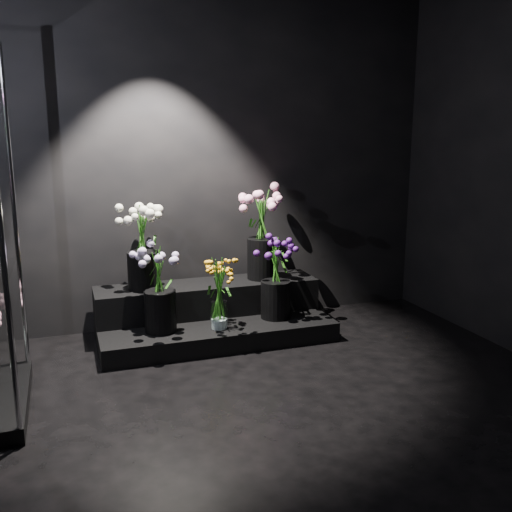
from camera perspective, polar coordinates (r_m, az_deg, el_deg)
name	(u,v)px	position (r m, az deg, el deg)	size (l,w,h in m)	color
floor	(294,430)	(3.30, 3.77, -16.99)	(4.00, 4.00, 0.00)	black
wall_back	(203,158)	(4.79, -5.36, 9.69)	(4.00, 4.00, 0.00)	black
display_riser	(212,314)	(4.66, -4.46, -5.84)	(1.81, 0.81, 0.40)	black
bouquet_orange_bells	(219,292)	(4.29, -3.73, -3.62)	(0.30, 0.30, 0.56)	white
bouquet_lilac	(159,283)	(4.27, -9.65, -2.65)	(0.49, 0.49, 0.63)	black
bouquet_purple	(276,274)	(4.52, 1.99, -1.83)	(0.38, 0.38, 0.65)	black
bouquet_cream_roses	(142,242)	(4.51, -11.33, 1.42)	(0.40, 0.40, 0.65)	black
bouquet_pink_roses	(262,227)	(4.73, 0.57, 2.88)	(0.46, 0.46, 0.75)	black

